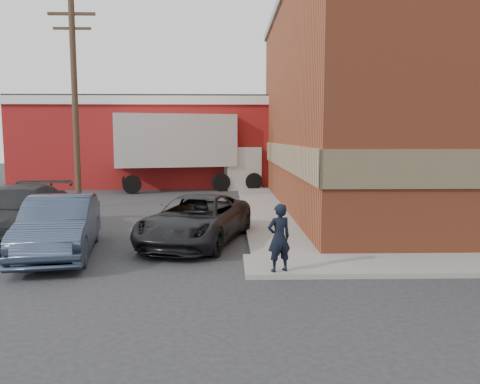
# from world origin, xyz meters

# --- Properties ---
(ground) EXTENTS (90.00, 90.00, 0.00)m
(ground) POSITION_xyz_m (0.00, 0.00, 0.00)
(ground) COLOR #28282B
(ground) RESTS_ON ground
(brick_building) EXTENTS (14.25, 18.25, 9.36)m
(brick_building) POSITION_xyz_m (8.50, 9.00, 4.68)
(brick_building) COLOR #A04729
(brick_building) RESTS_ON ground
(sidewalk_west) EXTENTS (1.80, 18.00, 0.12)m
(sidewalk_west) POSITION_xyz_m (0.60, 9.00, 0.06)
(sidewalk_west) COLOR gray
(sidewalk_west) RESTS_ON ground
(warehouse) EXTENTS (16.30, 8.30, 5.60)m
(warehouse) POSITION_xyz_m (-6.00, 20.00, 2.81)
(warehouse) COLOR maroon
(warehouse) RESTS_ON ground
(utility_pole) EXTENTS (2.00, 0.26, 9.00)m
(utility_pole) POSITION_xyz_m (-7.50, 9.00, 4.75)
(utility_pole) COLOR brown
(utility_pole) RESTS_ON ground
(man) EXTENTS (0.65, 0.54, 1.53)m
(man) POSITION_xyz_m (0.25, -1.55, 0.88)
(man) COLOR black
(man) RESTS_ON sidewalk_south
(sedan) EXTENTS (2.46, 4.95, 1.56)m
(sedan) POSITION_xyz_m (-5.31, 0.50, 0.78)
(sedan) COLOR #333F55
(sedan) RESTS_ON ground
(suv_a) EXTENTS (3.59, 5.46, 1.40)m
(suv_a) POSITION_xyz_m (-1.82, 1.84, 0.70)
(suv_a) COLOR black
(suv_a) RESTS_ON ground
(suv_b) EXTENTS (2.41, 5.59, 1.60)m
(suv_b) POSITION_xyz_m (-7.42, 2.66, 0.80)
(suv_b) COLOR #232326
(suv_b) RESTS_ON ground
(box_truck) EXTENTS (9.28, 4.62, 4.40)m
(box_truck) POSITION_xyz_m (-3.16, 15.92, 2.54)
(box_truck) COLOR beige
(box_truck) RESTS_ON ground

